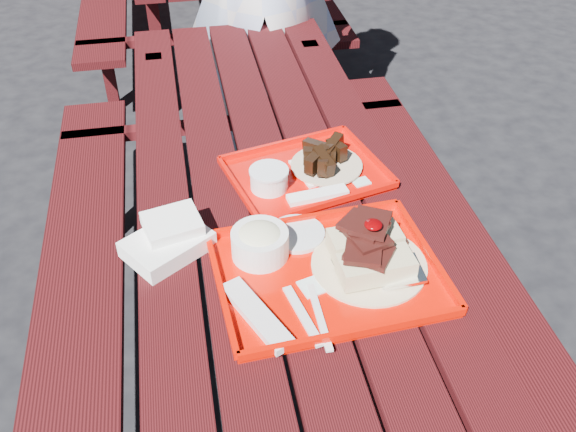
% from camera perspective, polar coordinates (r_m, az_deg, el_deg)
% --- Properties ---
extents(ground, '(60.00, 60.00, 0.00)m').
position_cam_1_polar(ground, '(2.25, -0.74, -13.95)').
color(ground, black).
rests_on(ground, ground).
extents(picnic_table_near, '(1.41, 2.40, 0.75)m').
position_cam_1_polar(picnic_table_near, '(1.83, -0.89, -3.39)').
color(picnic_table_near, '#3A0B0D').
rests_on(picnic_table_near, ground).
extents(near_tray, '(0.53, 0.44, 0.16)m').
position_cam_1_polar(near_tray, '(1.49, 3.26, -3.80)').
color(near_tray, red).
rests_on(near_tray, picnic_table_near).
extents(far_tray, '(0.48, 0.41, 0.07)m').
position_cam_1_polar(far_tray, '(1.78, 1.51, 3.90)').
color(far_tray, red).
rests_on(far_tray, picnic_table_near).
extents(white_cloth, '(0.24, 0.22, 0.08)m').
position_cam_1_polar(white_cloth, '(1.57, -10.55, -2.00)').
color(white_cloth, white).
rests_on(white_cloth, picnic_table_near).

